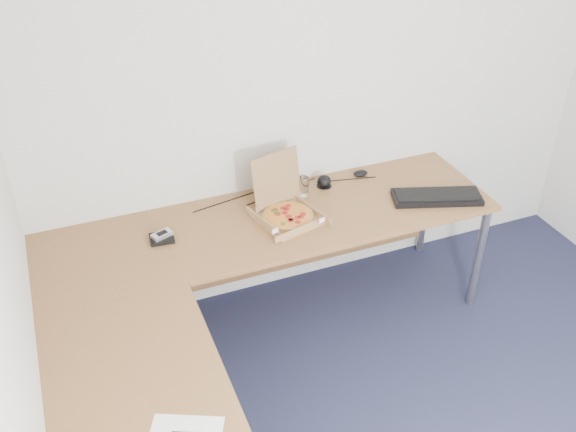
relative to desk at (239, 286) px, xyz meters
name	(u,v)px	position (x,y,z in m)	size (l,w,h in m)	color
room_shell	(539,275)	(0.82, -0.97, 0.55)	(3.50, 3.50, 2.50)	silver
desk	(239,286)	(0.00, 0.00, 0.00)	(2.50, 2.20, 0.73)	#906035
pizza_box	(287,212)	(0.41, 0.42, 0.07)	(0.31, 0.36, 0.31)	#AB8050
drinking_glass	(303,186)	(0.59, 0.61, 0.09)	(0.06, 0.06, 0.11)	white
keyboard	(437,197)	(1.27, 0.28, 0.05)	(0.50, 0.18, 0.03)	black
mouse	(361,173)	(0.99, 0.68, 0.05)	(0.09, 0.06, 0.03)	black
wallet	(162,238)	(-0.27, 0.47, 0.04)	(0.12, 0.10, 0.02)	black
phone	(162,235)	(-0.26, 0.47, 0.06)	(0.11, 0.06, 0.02)	#B2B5BA
dome_speaker	(324,181)	(0.74, 0.65, 0.07)	(0.09, 0.09, 0.07)	black
cable_bundle	(282,191)	(0.49, 0.68, 0.03)	(0.54, 0.04, 0.01)	black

